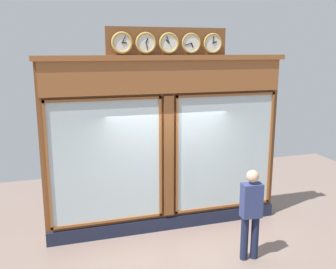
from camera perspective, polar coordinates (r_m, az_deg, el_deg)
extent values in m
cube|color=brown|center=(7.92, -0.32, -1.87)|extent=(4.96, 0.30, 3.54)
cube|color=#191E33|center=(8.32, 0.04, -13.10)|extent=(4.96, 0.08, 0.28)
cube|color=brown|center=(7.51, 0.09, 8.58)|extent=(4.86, 0.08, 0.64)
cube|color=brown|center=(7.51, 0.05, 11.39)|extent=(5.06, 0.20, 0.10)
cube|color=silver|center=(8.26, 8.45, -2.61)|extent=(2.13, 0.02, 2.41)
cube|color=brown|center=(8.01, 8.79, 5.86)|extent=(2.23, 0.04, 0.05)
cube|color=brown|center=(8.64, 8.24, -10.53)|extent=(2.23, 0.04, 0.05)
cube|color=brown|center=(8.76, 14.96, -2.04)|extent=(0.05, 0.04, 2.51)
cube|color=brown|center=(7.84, 1.30, -3.29)|extent=(0.05, 0.04, 2.51)
cube|color=silver|center=(7.55, -9.20, -4.09)|extent=(2.13, 0.02, 2.41)
cube|color=brown|center=(7.28, -9.51, 5.18)|extent=(2.23, 0.04, 0.05)
cube|color=brown|center=(7.96, -8.86, -12.63)|extent=(2.23, 0.04, 0.05)
cube|color=brown|center=(7.47, -17.50, -4.70)|extent=(0.05, 0.04, 2.51)
cube|color=brown|center=(7.74, -1.16, -3.50)|extent=(0.05, 0.04, 2.51)
cube|color=brown|center=(7.79, 0.07, -3.39)|extent=(0.20, 0.10, 2.51)
cube|color=brown|center=(7.55, -0.05, 13.48)|extent=(2.39, 0.06, 0.59)
cylinder|color=silver|center=(7.79, 6.68, 13.37)|extent=(0.32, 0.02, 0.32)
torus|color=#B79347|center=(7.78, 6.69, 13.37)|extent=(0.39, 0.04, 0.39)
cube|color=black|center=(7.79, 7.00, 13.49)|extent=(0.09, 0.01, 0.05)
cube|color=black|center=(7.78, 6.78, 13.86)|extent=(0.02, 0.01, 0.14)
sphere|color=black|center=(7.77, 6.73, 13.37)|extent=(0.02, 0.02, 0.02)
cylinder|color=silver|center=(7.62, 3.48, 13.45)|extent=(0.32, 0.02, 0.32)
torus|color=#B79347|center=(7.61, 3.49, 13.45)|extent=(0.39, 0.04, 0.39)
cube|color=black|center=(7.61, 3.63, 13.14)|extent=(0.05, 0.01, 0.09)
cube|color=black|center=(7.58, 3.05, 13.30)|extent=(0.13, 0.01, 0.05)
sphere|color=black|center=(7.60, 3.53, 13.45)|extent=(0.02, 0.02, 0.02)
cylinder|color=silver|center=(7.47, 0.14, 13.49)|extent=(0.32, 0.02, 0.32)
torus|color=#B79347|center=(7.47, 0.15, 13.49)|extent=(0.40, 0.05, 0.40)
cube|color=black|center=(7.45, -0.06, 13.73)|extent=(0.07, 0.01, 0.07)
cube|color=black|center=(7.45, -0.01, 13.98)|extent=(0.06, 0.01, 0.13)
sphere|color=black|center=(7.45, 0.18, 13.49)|extent=(0.02, 0.02, 0.02)
cylinder|color=silver|center=(7.35, -3.32, 13.49)|extent=(0.32, 0.02, 0.32)
torus|color=#B79347|center=(7.34, -3.31, 13.49)|extent=(0.40, 0.05, 0.40)
cube|color=black|center=(7.34, -3.16, 13.80)|extent=(0.05, 0.01, 0.09)
cube|color=black|center=(7.34, -3.17, 12.97)|extent=(0.04, 0.01, 0.13)
sphere|color=black|center=(7.33, -3.29, 13.49)|extent=(0.02, 0.02, 0.02)
cylinder|color=silver|center=(7.25, -6.89, 13.43)|extent=(0.32, 0.02, 0.32)
torus|color=#B79347|center=(7.25, -6.88, 13.43)|extent=(0.40, 0.05, 0.40)
cube|color=black|center=(7.25, -6.52, 13.43)|extent=(0.09, 0.01, 0.02)
cube|color=black|center=(7.25, -6.60, 13.90)|extent=(0.08, 0.01, 0.12)
sphere|color=black|center=(7.23, -6.86, 13.43)|extent=(0.02, 0.02, 0.02)
cylinder|color=#191E38|center=(7.29, 11.32, -14.91)|extent=(0.14, 0.14, 0.82)
cylinder|color=#191E38|center=(7.37, 12.80, -14.68)|extent=(0.14, 0.14, 0.82)
cube|color=navy|center=(7.03, 12.33, -9.57)|extent=(0.38, 0.25, 0.62)
sphere|color=tan|center=(6.88, 12.51, -6.09)|extent=(0.22, 0.22, 0.22)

